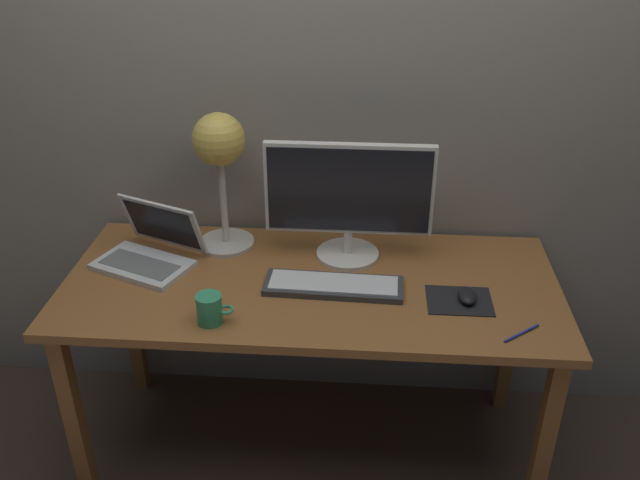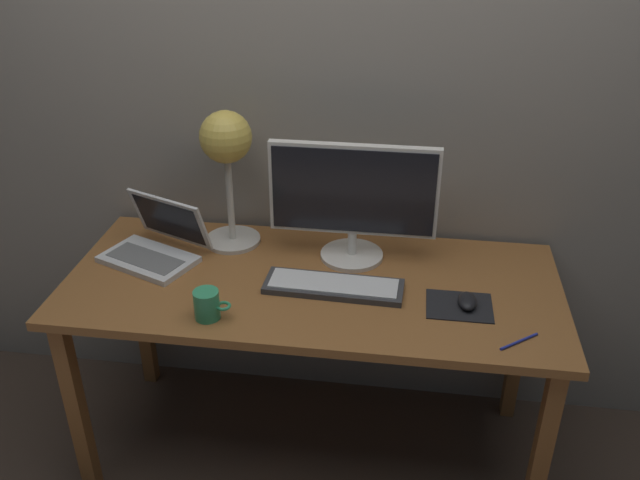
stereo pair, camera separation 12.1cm
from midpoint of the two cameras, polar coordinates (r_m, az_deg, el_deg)
ground_plane at (r=2.66m, az=0.76°, el=-17.05°), size 4.80×4.80×0.00m
back_wall at (r=2.33m, az=2.28°, el=13.63°), size 4.80×0.06×2.60m
desk at (r=2.23m, az=0.87°, el=-5.19°), size 1.60×0.70×0.74m
monitor at (r=2.22m, az=4.38°, el=3.56°), size 0.55×0.21×0.41m
keyboard_main at (r=2.14m, az=2.77°, el=-3.92°), size 0.44×0.16×0.03m
laptop at (r=2.36m, az=-12.07°, el=-0.03°), size 0.38×0.35×0.20m
desk_lamp at (r=2.28m, az=-6.39°, el=7.61°), size 0.20×0.20×0.48m
mousepad at (r=2.12m, az=13.29°, el=-5.47°), size 0.20×0.16×0.00m
mouse at (r=2.12m, az=13.94°, el=-5.05°), size 0.06×0.10×0.03m
coffee_mug at (r=2.01m, az=-7.80°, el=-5.46°), size 0.11×0.08×0.09m
pen at (r=2.02m, az=18.13°, el=-8.18°), size 0.11×0.09×0.01m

